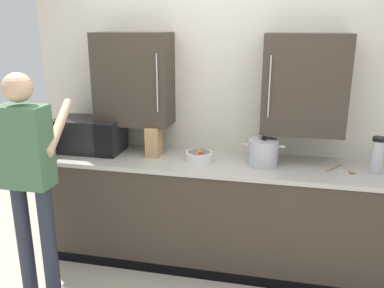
{
  "coord_description": "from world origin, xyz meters",
  "views": [
    {
      "loc": [
        0.53,
        -2.41,
        2.01
      ],
      "look_at": [
        -0.15,
        0.64,
        1.08
      ],
      "focal_mm": 37.87,
      "sensor_mm": 36.0,
      "label": 1
    }
  ],
  "objects_px": {
    "microwave_oven": "(85,135)",
    "person_figure": "(28,170)",
    "knife_block": "(154,141)",
    "stock_pot": "(263,153)",
    "wooden_spoon": "(343,169)",
    "fruit_bowl": "(199,155)",
    "thermos_flask": "(377,155)"
  },
  "relations": [
    {
      "from": "microwave_oven",
      "to": "knife_block",
      "type": "xyz_separation_m",
      "value": [
        0.62,
        0.0,
        -0.02
      ]
    },
    {
      "from": "stock_pot",
      "to": "person_figure",
      "type": "relative_size",
      "value": 0.19
    },
    {
      "from": "microwave_oven",
      "to": "wooden_spoon",
      "type": "relative_size",
      "value": 3.36
    },
    {
      "from": "knife_block",
      "to": "stock_pot",
      "type": "distance_m",
      "value": 0.92
    },
    {
      "from": "microwave_oven",
      "to": "wooden_spoon",
      "type": "bearing_deg",
      "value": -0.9
    },
    {
      "from": "microwave_oven",
      "to": "fruit_bowl",
      "type": "xyz_separation_m",
      "value": [
        1.02,
        -0.03,
        -0.1
      ]
    },
    {
      "from": "microwave_oven",
      "to": "thermos_flask",
      "type": "distance_m",
      "value": 2.38
    },
    {
      "from": "knife_block",
      "to": "fruit_bowl",
      "type": "relative_size",
      "value": 1.53
    },
    {
      "from": "person_figure",
      "to": "knife_block",
      "type": "bearing_deg",
      "value": 49.29
    },
    {
      "from": "microwave_oven",
      "to": "person_figure",
      "type": "xyz_separation_m",
      "value": [
        -0.05,
        -0.78,
        -0.05
      ]
    },
    {
      "from": "microwave_oven",
      "to": "thermos_flask",
      "type": "bearing_deg",
      "value": -0.93
    },
    {
      "from": "microwave_oven",
      "to": "thermos_flask",
      "type": "relative_size",
      "value": 2.69
    },
    {
      "from": "microwave_oven",
      "to": "person_figure",
      "type": "relative_size",
      "value": 0.44
    },
    {
      "from": "microwave_oven",
      "to": "knife_block",
      "type": "bearing_deg",
      "value": 0.19
    },
    {
      "from": "stock_pot",
      "to": "fruit_bowl",
      "type": "distance_m",
      "value": 0.52
    },
    {
      "from": "microwave_oven",
      "to": "fruit_bowl",
      "type": "bearing_deg",
      "value": -1.62
    },
    {
      "from": "microwave_oven",
      "to": "knife_block",
      "type": "distance_m",
      "value": 0.62
    },
    {
      "from": "fruit_bowl",
      "to": "microwave_oven",
      "type": "bearing_deg",
      "value": 178.38
    },
    {
      "from": "wooden_spoon",
      "to": "person_figure",
      "type": "bearing_deg",
      "value": -161.28
    },
    {
      "from": "microwave_oven",
      "to": "wooden_spoon",
      "type": "xyz_separation_m",
      "value": [
        2.15,
        -0.03,
        -0.14
      ]
    },
    {
      "from": "microwave_oven",
      "to": "fruit_bowl",
      "type": "height_order",
      "value": "microwave_oven"
    },
    {
      "from": "stock_pot",
      "to": "fruit_bowl",
      "type": "height_order",
      "value": "stock_pot"
    },
    {
      "from": "stock_pot",
      "to": "thermos_flask",
      "type": "distance_m",
      "value": 0.83
    },
    {
      "from": "wooden_spoon",
      "to": "stock_pot",
      "type": "relative_size",
      "value": 0.68
    },
    {
      "from": "fruit_bowl",
      "to": "thermos_flask",
      "type": "distance_m",
      "value": 1.36
    },
    {
      "from": "wooden_spoon",
      "to": "knife_block",
      "type": "bearing_deg",
      "value": 178.65
    },
    {
      "from": "knife_block",
      "to": "stock_pot",
      "type": "relative_size",
      "value": 1.03
    },
    {
      "from": "wooden_spoon",
      "to": "person_figure",
      "type": "xyz_separation_m",
      "value": [
        -2.2,
        -0.74,
        0.09
      ]
    },
    {
      "from": "microwave_oven",
      "to": "wooden_spoon",
      "type": "height_order",
      "value": "microwave_oven"
    },
    {
      "from": "stock_pot",
      "to": "thermos_flask",
      "type": "height_order",
      "value": "thermos_flask"
    },
    {
      "from": "person_figure",
      "to": "stock_pot",
      "type": "bearing_deg",
      "value": 24.88
    },
    {
      "from": "knife_block",
      "to": "person_figure",
      "type": "distance_m",
      "value": 1.03
    }
  ]
}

